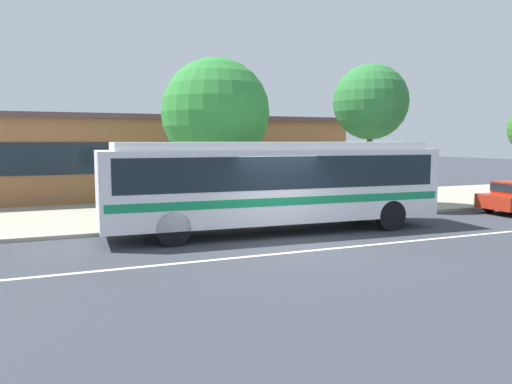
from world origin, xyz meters
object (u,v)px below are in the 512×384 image
Objects in this scene: pedestrian_waiting_near_sign at (278,188)px; pedestrian_walking_along_curb at (201,191)px; bus_stop_sign at (339,170)px; street_tree_near_stop at (216,113)px; transit_bus at (275,180)px; pedestrian_standing_by_tree at (330,190)px; street_tree_mid_block at (371,102)px.

pedestrian_walking_along_curb is (-3.19, 0.01, -0.01)m from pedestrian_waiting_near_sign.
street_tree_near_stop is at bearing 143.66° from bus_stop_sign.
street_tree_near_stop is (-0.41, 4.83, 2.37)m from transit_bus.
street_tree_mid_block is (2.95, 1.68, 3.51)m from pedestrian_standing_by_tree.
pedestrian_waiting_near_sign is at bearing 134.58° from pedestrian_standing_by_tree.
pedestrian_standing_by_tree is 0.27× the size of street_tree_mid_block.
pedestrian_waiting_near_sign is at bearing 141.57° from bus_stop_sign.
pedestrian_waiting_near_sign is 2.11m from pedestrian_standing_by_tree.
street_tree_near_stop reaches higher than street_tree_mid_block.
street_tree_near_stop reaches higher than bus_stop_sign.
street_tree_near_stop reaches higher than transit_bus.
bus_stop_sign is at bearing -38.43° from pedestrian_waiting_near_sign.
transit_bus is 6.76× the size of pedestrian_walking_along_curb.
street_tree_mid_block is at bearing 1.29° from pedestrian_walking_along_curb.
pedestrian_walking_along_curb is at bearing 179.88° from pedestrian_waiting_near_sign.
pedestrian_walking_along_curb is (-1.49, 3.39, -0.62)m from transit_bus.
pedestrian_waiting_near_sign is 0.27× the size of street_tree_near_stop.
bus_stop_sign reaches higher than pedestrian_waiting_near_sign.
street_tree_near_stop is at bearing 140.64° from pedestrian_standing_by_tree.
pedestrian_waiting_near_sign is (1.70, 3.39, -0.61)m from transit_bus.
pedestrian_walking_along_curb is 3.49m from street_tree_near_stop.
bus_stop_sign is (3.58, 1.90, 0.12)m from transit_bus.
pedestrian_waiting_near_sign reaches higher than pedestrian_walking_along_curb.
pedestrian_walking_along_curb is 0.62× the size of bus_stop_sign.
pedestrian_standing_by_tree is at bearing -178.23° from bus_stop_sign.
street_tree_near_stop is at bearing 145.62° from pedestrian_waiting_near_sign.
transit_bus is 1.81× the size of street_tree_mid_block.
pedestrian_walking_along_curb and pedestrian_standing_by_tree have the same top height.
street_tree_mid_block is at bearing 2.31° from pedestrian_waiting_near_sign.
bus_stop_sign is (5.07, -1.50, 0.74)m from pedestrian_walking_along_curb.
transit_bus is 4.16× the size of bus_stop_sign.
pedestrian_walking_along_curb is 1.00× the size of pedestrian_standing_by_tree.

